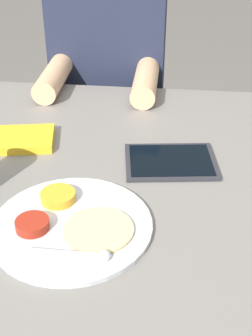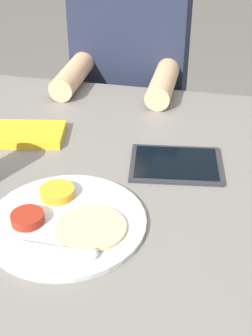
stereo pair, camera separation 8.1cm
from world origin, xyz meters
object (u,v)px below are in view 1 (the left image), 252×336
at_px(tablet_device, 171,161).
at_px(person_diner, 110,116).
at_px(thali_tray, 71,224).
at_px(red_notebook, 12,140).

distance_m(tablet_device, person_diner, 0.66).
height_order(thali_tray, person_diner, person_diner).
relative_size(thali_tray, person_diner, 0.24).
bearing_deg(red_notebook, thali_tray, -54.85).
xyz_separation_m(thali_tray, person_diner, (-0.04, 0.83, -0.20)).
bearing_deg(thali_tray, tablet_device, 53.79).
bearing_deg(thali_tray, red_notebook, 125.15).
bearing_deg(person_diner, tablet_device, -69.14).
bearing_deg(red_notebook, person_diner, 73.20).
bearing_deg(tablet_device, red_notebook, 172.78).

